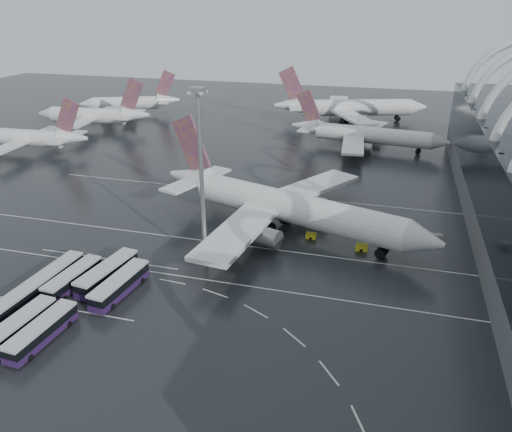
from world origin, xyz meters
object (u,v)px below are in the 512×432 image
(floodlight_mast, at_px, (201,159))
(bus_row_far_b, at_px, (19,327))
(jet_remote_mid, at_px, (95,116))
(gse_cart_belly_c, at_px, (311,236))
(gse_cart_belly_e, at_px, (340,212))
(jet_remote_west, at_px, (30,138))
(bus_row_near_a, at_px, (55,274))
(jet_remote_far, at_px, (132,103))
(gse_cart_belly_b, at_px, (364,215))
(airliner_gate_c, at_px, (348,108))
(bus_row_far_a, at_px, (2,313))
(bus_row_far_c, at_px, (42,331))
(bus_row_near_c, at_px, (107,273))
(gse_cart_belly_d, at_px, (437,237))
(airliner_main, at_px, (283,206))
(gse_cart_belly_a, at_px, (362,247))
(airliner_gate_b, at_px, (364,135))
(bus_row_near_d, at_px, (120,285))
(bus_row_near_b, at_px, (73,278))

(floodlight_mast, bearing_deg, bus_row_far_b, -123.01)
(jet_remote_mid, relative_size, gse_cart_belly_c, 21.24)
(jet_remote_mid, xyz_separation_m, gse_cart_belly_e, (95.87, -55.49, -4.29))
(jet_remote_west, distance_m, bus_row_far_b, 99.54)
(bus_row_near_a, bearing_deg, jet_remote_far, 25.36)
(bus_row_far_b, bearing_deg, gse_cart_belly_b, -33.68)
(airliner_gate_c, height_order, gse_cart_belly_c, airliner_gate_c)
(bus_row_far_a, height_order, floodlight_mast, floodlight_mast)
(gse_cart_belly_e, bearing_deg, bus_row_far_c, -121.51)
(bus_row_far_b, bearing_deg, bus_row_far_c, -85.35)
(bus_row_near_c, distance_m, gse_cart_belly_d, 62.99)
(jet_remote_mid, height_order, bus_row_far_a, jet_remote_mid)
(jet_remote_far, height_order, bus_row_far_c, jet_remote_far)
(bus_row_far_c, bearing_deg, gse_cart_belly_e, -27.98)
(jet_remote_mid, height_order, gse_cart_belly_e, jet_remote_mid)
(airliner_main, height_order, jet_remote_far, airliner_main)
(airliner_gate_c, xyz_separation_m, gse_cart_belly_a, (14.64, -108.70, -4.67))
(airliner_gate_b, bearing_deg, bus_row_near_d, -99.89)
(bus_row_far_a, height_order, gse_cart_belly_e, bus_row_far_a)
(bus_row_near_c, height_order, gse_cart_belly_c, bus_row_near_c)
(bus_row_near_a, bearing_deg, bus_row_far_c, -147.86)
(gse_cart_belly_a, distance_m, gse_cart_belly_c, 10.48)
(airliner_gate_b, xyz_separation_m, jet_remote_far, (-96.29, 26.70, 0.22))
(bus_row_near_b, bearing_deg, jet_remote_far, 28.83)
(airliner_main, height_order, floodlight_mast, floodlight_mast)
(airliner_main, bearing_deg, airliner_gate_b, 98.88)
(airliner_gate_c, height_order, gse_cart_belly_a, airliner_gate_c)
(bus_row_far_b, xyz_separation_m, gse_cart_belly_b, (43.30, 55.93, -1.11))
(airliner_main, distance_m, bus_row_far_c, 50.91)
(airliner_main, relative_size, airliner_gate_b, 1.22)
(airliner_gate_b, bearing_deg, bus_row_far_a, -104.14)
(bus_row_near_d, distance_m, gse_cart_belly_e, 51.97)
(airliner_main, xyz_separation_m, bus_row_far_b, (-27.59, -44.84, -3.64))
(jet_remote_far, height_order, gse_cart_belly_c, jet_remote_far)
(bus_row_far_a, xyz_separation_m, gse_cart_belly_d, (63.03, 46.49, -1.06))
(airliner_main, xyz_separation_m, floodlight_mast, (-10.06, -17.86, 14.39))
(bus_row_far_c, bearing_deg, gse_cart_belly_d, -44.69)
(jet_remote_west, relative_size, gse_cart_belly_e, 18.80)
(jet_remote_west, relative_size, bus_row_far_c, 3.28)
(bus_row_near_a, height_order, bus_row_far_c, bus_row_far_c)
(jet_remote_far, relative_size, gse_cart_belly_b, 18.78)
(bus_row_near_c, distance_m, bus_row_near_d, 4.66)
(jet_remote_mid, relative_size, bus_row_far_a, 3.57)
(jet_remote_mid, bearing_deg, bus_row_near_c, 117.16)
(bus_row_near_a, height_order, floodlight_mast, floodlight_mast)
(bus_row_far_c, distance_m, gse_cart_belly_d, 73.07)
(bus_row_near_b, xyz_separation_m, bus_row_near_d, (8.56, 0.18, 0.10))
(floodlight_mast, height_order, gse_cart_belly_d, floodlight_mast)
(jet_remote_west, bearing_deg, bus_row_near_b, 128.32)
(jet_remote_west, height_order, gse_cart_belly_e, jet_remote_west)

